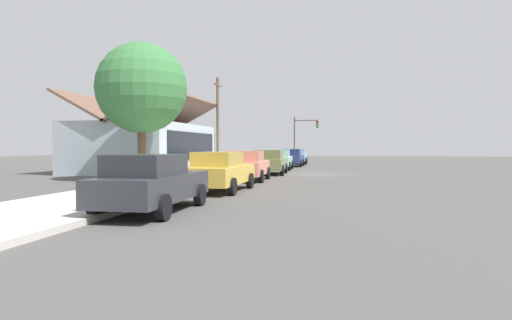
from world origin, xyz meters
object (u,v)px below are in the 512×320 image
at_px(car_mustard, 220,171).
at_px(fire_hydrant_red, 280,160).
at_px(car_olive, 269,162).
at_px(car_skyblue, 297,156).
at_px(car_coral, 247,165).
at_px(traffic_light_main, 304,132).
at_px(car_seafoam, 280,159).
at_px(utility_pole_wooden, 218,121).
at_px(car_navy, 292,157).
at_px(car_charcoal, 152,183).
at_px(shade_tree, 142,88).

xyz_separation_m(car_mustard, fire_hydrant_red, (27.39, 1.57, -0.32)).
xyz_separation_m(car_olive, car_skyblue, (18.15, 0.17, 0.00)).
xyz_separation_m(car_coral, traffic_light_main, (28.98, -0.28, 2.68)).
distance_m(car_olive, fire_hydrant_red, 15.80).
xyz_separation_m(car_olive, fire_hydrant_red, (15.71, 1.60, -0.32)).
height_order(car_coral, car_seafoam, same).
bearing_deg(utility_pole_wooden, car_skyblue, -26.87).
relative_size(car_navy, utility_pole_wooden, 0.62).
distance_m(car_navy, traffic_light_main, 11.20).
bearing_deg(car_mustard, car_charcoal, 178.06).
bearing_deg(car_navy, utility_pole_wooden, 130.08).
xyz_separation_m(car_charcoal, car_coral, (11.90, -0.07, -0.00)).
distance_m(car_olive, shade_tree, 9.73).
relative_size(shade_tree, fire_hydrant_red, 10.25).
xyz_separation_m(car_coral, car_navy, (18.10, -0.22, 0.00)).
bearing_deg(car_mustard, car_navy, 0.52).
bearing_deg(shade_tree, fire_hydrant_red, -10.30).
relative_size(car_skyblue, fire_hydrant_red, 6.86).
height_order(utility_pole_wooden, fire_hydrant_red, utility_pole_wooden).
distance_m(car_coral, car_skyblue, 23.93).
bearing_deg(car_seafoam, utility_pole_wooden, 72.84).
height_order(car_mustard, car_navy, same).
relative_size(car_mustard, car_olive, 1.03).
bearing_deg(car_coral, shade_tree, 97.69).
height_order(car_charcoal, fire_hydrant_red, car_charcoal).
height_order(car_navy, car_skyblue, same).
bearing_deg(utility_pole_wooden, car_mustard, -163.76).
distance_m(car_mustard, car_skyblue, 29.82).
distance_m(car_seafoam, car_skyblue, 12.08).
bearing_deg(car_charcoal, car_mustard, -3.56).
distance_m(car_skyblue, shade_tree, 25.85).
height_order(car_coral, shade_tree, shade_tree).
height_order(car_charcoal, car_olive, same).
relative_size(car_charcoal, utility_pole_wooden, 0.65).
bearing_deg(fire_hydrant_red, car_charcoal, -177.77).
xyz_separation_m(car_charcoal, traffic_light_main, (40.87, -0.36, 2.68)).
bearing_deg(car_skyblue, car_olive, 177.60).
height_order(car_mustard, fire_hydrant_red, car_mustard).
height_order(shade_tree, fire_hydrant_red, shade_tree).
bearing_deg(car_seafoam, traffic_light_main, -3.76).
bearing_deg(shade_tree, car_navy, -16.57).
bearing_deg(car_charcoal, car_coral, -1.39).
bearing_deg(utility_pole_wooden, car_coral, -157.87).
bearing_deg(car_navy, traffic_light_main, -1.36).
height_order(car_seafoam, car_skyblue, same).
xyz_separation_m(car_coral, car_olive, (5.78, -0.22, 0.00)).
relative_size(car_charcoal, shade_tree, 0.67).
bearing_deg(car_charcoal, car_navy, -1.60).
xyz_separation_m(car_coral, shade_tree, (-1.00, 5.46, 4.05)).
distance_m(car_charcoal, fire_hydrant_red, 33.41).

